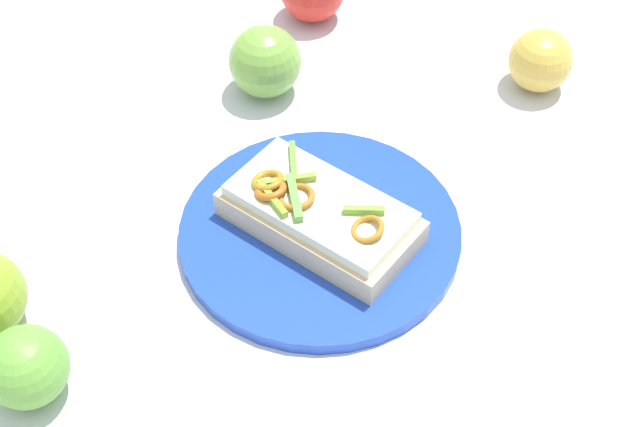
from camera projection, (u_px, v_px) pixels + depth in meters
name	position (u px, v px, depth m)	size (l,w,h in m)	color
ground_plane	(320.00, 237.00, 0.87)	(2.00, 2.00, 0.00)	silver
plate	(320.00, 232.00, 0.86)	(0.27, 0.27, 0.01)	blue
sandwich	(319.00, 213.00, 0.84)	(0.20, 0.14, 0.05)	beige
apple_0	(265.00, 61.00, 0.98)	(0.08, 0.08, 0.08)	#7AB143
apple_1	(540.00, 60.00, 0.99)	(0.07, 0.07, 0.07)	gold
apple_2	(26.00, 367.00, 0.73)	(0.07, 0.07, 0.07)	#6BB13F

